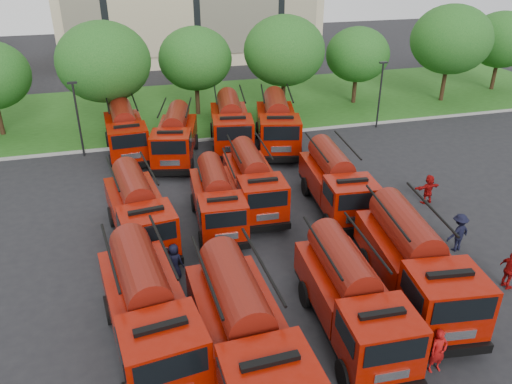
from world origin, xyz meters
TOP-DOWN VIEW (x-y plane):
  - ground at (0.00, 0.00)m, footprint 140.00×140.00m
  - lawn at (0.00, 26.00)m, footprint 70.00×16.00m
  - curb at (0.00, 17.90)m, footprint 70.00×0.30m
  - tree_2 at (-8.00, 21.50)m, footprint 6.72×6.72m
  - tree_3 at (-1.00, 24.00)m, footprint 5.88×5.88m
  - tree_4 at (6.00, 22.50)m, footprint 6.55×6.55m
  - tree_5 at (13.00, 23.50)m, footprint 5.46×5.46m
  - tree_6 at (21.00, 22.00)m, footprint 6.89×6.89m
  - tree_7 at (28.00, 24.00)m, footprint 6.05×6.05m
  - lamp_post_0 at (-10.00, 17.20)m, footprint 0.60×0.25m
  - lamp_post_1 at (12.00, 17.20)m, footprint 0.60×0.25m
  - fire_truck_0 at (-7.07, -2.06)m, footprint 3.41×7.60m
  - fire_truck_1 at (-4.14, -4.23)m, footprint 2.98×7.65m
  - fire_truck_2 at (0.11, -3.25)m, footprint 2.85×7.06m
  - fire_truck_3 at (3.38, -2.10)m, footprint 3.53×7.78m
  - fire_truck_4 at (-6.93, 5.48)m, footprint 3.24×7.17m
  - fire_truck_5 at (-3.03, 5.87)m, footprint 2.65×6.51m
  - fire_truck_6 at (-0.76, 7.18)m, footprint 2.72×6.81m
  - fire_truck_7 at (3.48, 5.85)m, footprint 3.08×7.16m
  - fire_truck_8 at (-7.10, 16.77)m, footprint 2.87×7.22m
  - fire_truck_9 at (-3.96, 14.99)m, footprint 3.92×7.36m
  - fire_truck_10 at (0.07, 16.24)m, footprint 3.72×7.82m
  - fire_truck_11 at (3.18, 15.33)m, footprint 4.33×8.05m
  - firefighter_0 at (2.15, -5.84)m, footprint 0.64×0.47m
  - firefighter_2 at (7.68, -2.65)m, footprint 0.64×1.06m
  - firefighter_3 at (7.38, 0.44)m, footprint 1.34×0.87m
  - firefighter_4 at (-5.73, 1.83)m, footprint 0.96×0.88m
  - firefighter_5 at (8.72, 5.01)m, footprint 1.62×0.79m

SIDE VIEW (x-z plane):
  - ground at x=0.00m, z-range 0.00..0.00m
  - firefighter_0 at x=2.15m, z-range -0.86..0.86m
  - firefighter_2 at x=7.68m, z-range -0.88..0.88m
  - firefighter_3 at x=7.38m, z-range -0.96..0.96m
  - firefighter_4 at x=-5.73m, z-range -0.82..0.82m
  - firefighter_5 at x=8.72m, z-range -0.85..0.85m
  - lawn at x=0.00m, z-range 0.00..0.12m
  - curb at x=0.00m, z-range 0.00..0.14m
  - fire_truck_5 at x=-3.03m, z-range 0.01..2.92m
  - fire_truck_6 at x=-0.76m, z-range 0.01..3.06m
  - fire_truck_4 at x=-6.93m, z-range 0.01..3.16m
  - fire_truck_2 at x=0.11m, z-range 0.01..3.17m
  - fire_truck_7 at x=3.48m, z-range 0.01..3.18m
  - fire_truck_9 at x=-3.96m, z-range 0.01..3.20m
  - fire_truck_8 at x=-7.10m, z-range 0.01..3.25m
  - fire_truck_0 at x=-7.07m, z-range 0.01..3.36m
  - fire_truck_3 at x=3.38m, z-range 0.01..3.43m
  - fire_truck_10 at x=0.07m, z-range 0.01..3.43m
  - fire_truck_1 at x=-4.14m, z-range 0.01..3.46m
  - fire_truck_11 at x=3.18m, z-range 0.01..3.50m
  - lamp_post_0 at x=-10.00m, z-range 0.34..5.45m
  - lamp_post_1 at x=12.00m, z-range 0.34..5.45m
  - tree_5 at x=13.00m, z-range 1.01..7.69m
  - tree_3 at x=-1.00m, z-range 1.09..8.28m
  - tree_7 at x=28.00m, z-range 1.12..8.52m
  - tree_4 at x=6.00m, z-range 1.21..9.23m
  - tree_2 at x=-8.00m, z-range 1.25..9.46m
  - tree_6 at x=21.00m, z-range 1.28..9.70m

